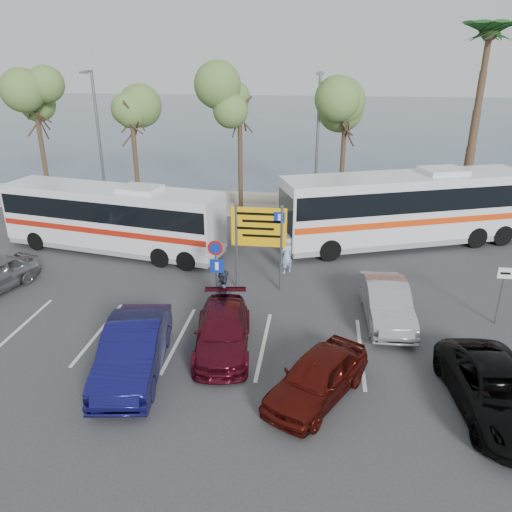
# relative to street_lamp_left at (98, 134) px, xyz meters

# --- Properties ---
(ground) EXTENTS (120.00, 120.00, 0.00)m
(ground) POSITION_rel_street_lamp_left_xyz_m (10.00, -13.52, -4.60)
(ground) COLOR #353537
(ground) RESTS_ON ground
(kerb_strip) EXTENTS (44.00, 2.40, 0.15)m
(kerb_strip) POSITION_rel_street_lamp_left_xyz_m (10.00, 0.48, -4.52)
(kerb_strip) COLOR gray
(kerb_strip) RESTS_ON ground
(seawall) EXTENTS (48.00, 0.80, 0.60)m
(seawall) POSITION_rel_street_lamp_left_xyz_m (10.00, 2.48, -4.30)
(seawall) COLOR #A19781
(seawall) RESTS_ON ground
(sea) EXTENTS (140.00, 140.00, 0.00)m
(sea) POSITION_rel_street_lamp_left_xyz_m (10.00, 46.48, -4.59)
(sea) COLOR #384C5B
(sea) RESTS_ON ground
(tree_far_left) EXTENTS (3.20, 3.20, 7.60)m
(tree_far_left) POSITION_rel_street_lamp_left_xyz_m (-4.00, 0.48, 1.73)
(tree_far_left) COLOR #382619
(tree_far_left) RESTS_ON kerb_strip
(tree_left) EXTENTS (3.20, 3.20, 7.20)m
(tree_left) POSITION_rel_street_lamp_left_xyz_m (2.00, 0.48, 1.41)
(tree_left) COLOR #382619
(tree_left) RESTS_ON kerb_strip
(tree_mid) EXTENTS (3.20, 3.20, 8.00)m
(tree_mid) POSITION_rel_street_lamp_left_xyz_m (8.50, 0.48, 2.06)
(tree_mid) COLOR #382619
(tree_mid) RESTS_ON kerb_strip
(tree_right) EXTENTS (3.20, 3.20, 7.40)m
(tree_right) POSITION_rel_street_lamp_left_xyz_m (14.50, 0.48, 1.57)
(tree_right) COLOR #382619
(tree_right) RESTS_ON kerb_strip
(palm_tree) EXTENTS (4.80, 4.80, 11.20)m
(palm_tree) POSITION_rel_street_lamp_left_xyz_m (21.50, 0.48, 5.27)
(palm_tree) COLOR #382619
(palm_tree) RESTS_ON kerb_strip
(street_lamp_left) EXTENTS (0.45, 1.15, 8.01)m
(street_lamp_left) POSITION_rel_street_lamp_left_xyz_m (0.00, 0.00, 0.00)
(street_lamp_left) COLOR slate
(street_lamp_left) RESTS_ON kerb_strip
(street_lamp_right) EXTENTS (0.45, 1.15, 8.01)m
(street_lamp_right) POSITION_rel_street_lamp_left_xyz_m (13.00, 0.00, 0.00)
(street_lamp_right) COLOR slate
(street_lamp_right) RESTS_ON kerb_strip
(direction_sign) EXTENTS (2.20, 0.12, 3.60)m
(direction_sign) POSITION_rel_street_lamp_left_xyz_m (11.00, -10.32, -2.17)
(direction_sign) COLOR slate
(direction_sign) RESTS_ON ground
(sign_no_stop) EXTENTS (0.60, 0.08, 2.35)m
(sign_no_stop) POSITION_rel_street_lamp_left_xyz_m (9.40, -11.13, -3.02)
(sign_no_stop) COLOR slate
(sign_no_stop) RESTS_ON ground
(sign_parking) EXTENTS (0.50, 0.07, 2.25)m
(sign_parking) POSITION_rel_street_lamp_left_xyz_m (9.80, -12.73, -3.13)
(sign_parking) COLOR slate
(sign_parking) RESTS_ON ground
(sign_taxi) EXTENTS (0.50, 0.07, 2.20)m
(sign_taxi) POSITION_rel_street_lamp_left_xyz_m (19.80, -12.03, -3.18)
(sign_taxi) COLOR slate
(sign_taxi) RESTS_ON ground
(lane_markings) EXTENTS (12.02, 4.20, 0.01)m
(lane_markings) POSITION_rel_street_lamp_left_xyz_m (8.86, -14.52, -4.60)
(lane_markings) COLOR silver
(lane_markings) RESTS_ON ground
(coach_bus_left) EXTENTS (11.08, 4.27, 3.38)m
(coach_bus_left) POSITION_rel_street_lamp_left_xyz_m (3.50, -7.02, -3.03)
(coach_bus_left) COLOR silver
(coach_bus_left) RESTS_ON ground
(coach_bus_right) EXTENTS (12.41, 6.72, 3.83)m
(coach_bus_right) POSITION_rel_street_lamp_left_xyz_m (17.50, -4.23, -2.82)
(coach_bus_right) COLOR silver
(coach_bus_right) RESTS_ON ground
(car_blue) EXTENTS (2.34, 4.94, 1.57)m
(car_blue) POSITION_rel_street_lamp_left_xyz_m (8.00, -16.56, -3.82)
(car_blue) COLOR #0F0F4A
(car_blue) RESTS_ON ground
(car_maroon) EXTENTS (2.34, 4.53, 1.26)m
(car_maroon) POSITION_rel_street_lamp_left_xyz_m (10.40, -14.89, -3.97)
(car_maroon) COLOR #4F0D19
(car_maroon) RESTS_ON ground
(car_red) EXTENTS (3.28, 4.18, 1.33)m
(car_red) POSITION_rel_street_lamp_left_xyz_m (13.50, -17.02, -3.93)
(car_red) COLOR #490F0A
(car_red) RESTS_ON ground
(suv_black) EXTENTS (2.67, 4.93, 1.31)m
(suv_black) POSITION_rel_street_lamp_left_xyz_m (18.30, -17.02, -3.94)
(suv_black) COLOR black
(suv_black) RESTS_ON ground
(car_silver_b) EXTENTS (1.72, 4.34, 1.41)m
(car_silver_b) POSITION_rel_street_lamp_left_xyz_m (15.90, -12.26, -3.90)
(car_silver_b) COLOR #97969C
(car_silver_b) RESTS_ON ground
(pedestrian_near) EXTENTS (0.69, 0.69, 1.62)m
(pedestrian_near) POSITION_rel_street_lamp_left_xyz_m (12.00, -8.52, -3.79)
(pedestrian_near) COLOR #95B4D9
(pedestrian_near) RESTS_ON ground
(pedestrian_far) EXTENTS (0.83, 0.97, 1.74)m
(pedestrian_far) POSITION_rel_street_lamp_left_xyz_m (10.00, -12.52, -3.73)
(pedestrian_far) COLOR #2D3143
(pedestrian_far) RESTS_ON ground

